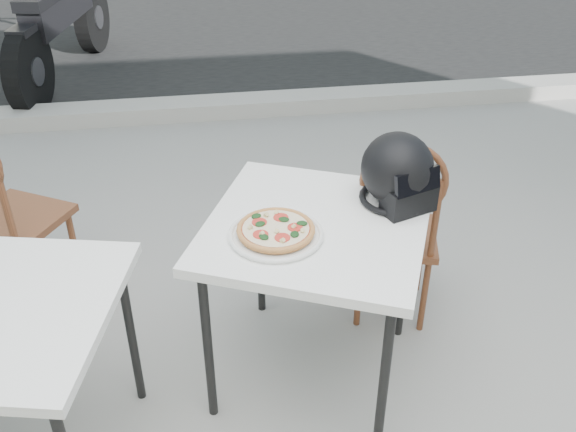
{
  "coord_description": "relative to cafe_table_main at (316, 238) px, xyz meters",
  "views": [
    {
      "loc": [
        -0.23,
        -1.61,
        1.98
      ],
      "look_at": [
        0.06,
        0.25,
        0.78
      ],
      "focal_mm": 40.0,
      "sensor_mm": 36.0,
      "label": 1
    }
  ],
  "objects": [
    {
      "name": "motorcycle",
      "position": [
        -1.45,
        3.74,
        -0.2
      ],
      "size": [
        0.67,
        2.12,
        1.06
      ],
      "rotation": [
        0.0,
        0.0,
        -0.21
      ],
      "color": "black",
      "rests_on": "street_asphalt"
    },
    {
      "name": "curb",
      "position": [
        -0.16,
        2.73,
        -0.61
      ],
      "size": [
        30.0,
        0.25,
        0.12
      ],
      "primitive_type": "cube",
      "color": "#A3A099",
      "rests_on": "ground"
    },
    {
      "name": "cafe_table_main",
      "position": [
        0.0,
        0.0,
        0.0
      ],
      "size": [
        1.02,
        1.02,
        0.73
      ],
      "rotation": [
        0.0,
        0.0,
        -0.42
      ],
      "color": "white",
      "rests_on": "ground"
    },
    {
      "name": "helmet",
      "position": [
        0.32,
        0.1,
        0.19
      ],
      "size": [
        0.34,
        0.35,
        0.27
      ],
      "rotation": [
        0.0,
        0.0,
        0.34
      ],
      "color": "black",
      "rests_on": "cafe_table_main"
    },
    {
      "name": "plate",
      "position": [
        -0.16,
        -0.07,
        0.08
      ],
      "size": [
        0.38,
        0.38,
        0.02
      ],
      "rotation": [
        0.0,
        0.0,
        -0.15
      ],
      "color": "white",
      "rests_on": "cafe_table_main"
    },
    {
      "name": "cafe_chair_main",
      "position": [
        0.41,
        0.28,
        -0.15
      ],
      "size": [
        0.44,
        0.44,
        0.93
      ],
      "rotation": [
        0.0,
        0.0,
        2.87
      ],
      "color": "brown",
      "rests_on": "ground"
    },
    {
      "name": "pizza",
      "position": [
        -0.16,
        -0.07,
        0.1
      ],
      "size": [
        0.34,
        0.34,
        0.03
      ],
      "rotation": [
        0.0,
        0.0,
        -0.32
      ],
      "color": "#C28347",
      "rests_on": "plate"
    },
    {
      "name": "ground",
      "position": [
        -0.16,
        -0.27,
        -0.67
      ],
      "size": [
        80.0,
        80.0,
        0.0
      ],
      "primitive_type": "plane",
      "color": "gray",
      "rests_on": "ground"
    }
  ]
}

